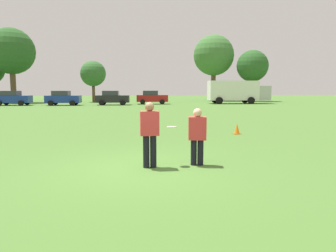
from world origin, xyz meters
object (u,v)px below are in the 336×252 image
object	(u,v)px
frisbee	(172,127)
parked_car_mid_left	(13,98)
parked_car_center	(63,98)
box_truck	(237,91)
player_defender	(197,134)
player_thrower	(150,131)
parked_car_mid_right	(112,98)
traffic_cone	(237,129)
parked_car_near_right	(152,97)

from	to	relation	value
frisbee	parked_car_mid_left	distance (m)	36.52
parked_car_center	box_truck	bearing A→B (deg)	3.33
player_defender	parked_car_mid_left	size ratio (longest dim) A/B	0.36
parked_car_center	box_truck	size ratio (longest dim) A/B	0.50
player_thrower	player_defender	distance (m)	1.30
player_thrower	box_truck	world-z (taller)	box_truck
player_defender	frisbee	size ratio (longest dim) A/B	5.68
parked_car_mid_left	parked_car_mid_right	distance (m)	12.33
player_defender	traffic_cone	size ratio (longest dim) A/B	3.21
player_thrower	parked_car_mid_left	world-z (taller)	parked_car_mid_left
parked_car_near_right	player_defender	bearing A→B (deg)	-93.32
player_defender	parked_car_mid_right	size ratio (longest dim) A/B	0.36
parked_car_near_right	box_truck	size ratio (longest dim) A/B	0.50
player_defender	traffic_cone	world-z (taller)	player_defender
player_defender	frisbee	world-z (taller)	player_defender
frisbee	parked_car_center	size ratio (longest dim) A/B	0.06
parked_car_center	player_thrower	bearing A→B (deg)	-76.16
player_defender	traffic_cone	distance (m)	6.37
parked_car_mid_right	box_truck	bearing A→B (deg)	4.34
parked_car_center	parked_car_mid_right	xyz separation A→B (m)	(6.13, 0.05, 0.00)
frisbee	traffic_cone	distance (m)	6.68
traffic_cone	parked_car_mid_left	size ratio (longest dim) A/B	0.11
player_thrower	parked_car_mid_right	world-z (taller)	parked_car_mid_right
frisbee	parked_car_near_right	size ratio (longest dim) A/B	0.06
player_thrower	traffic_cone	world-z (taller)	player_thrower
traffic_cone	parked_car_center	bearing A→B (deg)	114.74
traffic_cone	parked_car_near_right	size ratio (longest dim) A/B	0.11
traffic_cone	parked_car_near_right	distance (m)	28.90
parked_car_mid_right	parked_car_near_right	distance (m)	5.46
player_defender	parked_car_mid_left	bearing A→B (deg)	114.94
frisbee	parked_car_near_right	world-z (taller)	parked_car_near_right
box_truck	frisbee	bearing A→B (deg)	-113.34
parked_car_center	player_defender	bearing A→B (deg)	-74.03
parked_car_mid_left	parked_car_mid_right	size ratio (longest dim) A/B	1.00
player_thrower	parked_car_mid_right	size ratio (longest dim) A/B	0.40
player_thrower	parked_car_center	world-z (taller)	parked_car_center
parked_car_mid_right	parked_car_near_right	bearing A→B (deg)	16.33
player_thrower	parked_car_mid_right	bearing A→B (deg)	93.41
player_defender	box_truck	world-z (taller)	box_truck
traffic_cone	parked_car_near_right	bearing A→B (deg)	92.39
parked_car_mid_left	parked_car_center	bearing A→B (deg)	-6.44
player_thrower	box_truck	distance (m)	37.45
traffic_cone	parked_car_center	size ratio (longest dim) A/B	0.11
traffic_cone	frisbee	bearing A→B (deg)	-125.76
parked_car_mid_left	parked_car_center	world-z (taller)	same
frisbee	traffic_cone	bearing A→B (deg)	54.24
player_defender	parked_car_center	bearing A→B (deg)	105.97
box_truck	traffic_cone	bearing A→B (deg)	-110.67
traffic_cone	parked_car_near_right	world-z (taller)	parked_car_near_right
parked_car_center	parked_car_mid_right	world-z (taller)	same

